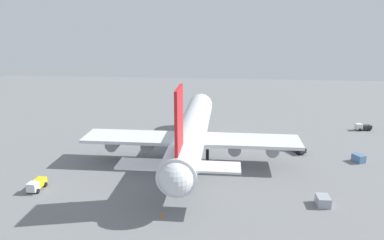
{
  "coord_description": "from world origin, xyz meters",
  "views": [
    {
      "loc": [
        -81.2,
        -8.1,
        32.33
      ],
      "look_at": [
        0.0,
        0.0,
        9.51
      ],
      "focal_mm": 34.9,
      "sensor_mm": 36.0,
      "label": 1
    }
  ],
  "objects_px": {
    "baggage_tug": "(296,147)",
    "cargo_container_fore": "(323,201)",
    "safety_cone_nose": "(201,126)",
    "fuel_truck": "(363,127)",
    "safety_cone_tail": "(162,215)",
    "maintenance_van": "(36,184)",
    "cargo_container_aft": "(359,158)",
    "cargo_airplane": "(192,132)"
  },
  "relations": [
    {
      "from": "maintenance_van",
      "to": "fuel_truck",
      "type": "relative_size",
      "value": 0.99
    },
    {
      "from": "fuel_truck",
      "to": "safety_cone_tail",
      "type": "distance_m",
      "value": 73.57
    },
    {
      "from": "maintenance_van",
      "to": "safety_cone_nose",
      "type": "height_order",
      "value": "maintenance_van"
    },
    {
      "from": "safety_cone_tail",
      "to": "cargo_airplane",
      "type": "bearing_deg",
      "value": -5.21
    },
    {
      "from": "cargo_airplane",
      "to": "baggage_tug",
      "type": "height_order",
      "value": "cargo_airplane"
    },
    {
      "from": "maintenance_van",
      "to": "safety_cone_tail",
      "type": "height_order",
      "value": "maintenance_van"
    },
    {
      "from": "cargo_container_fore",
      "to": "safety_cone_tail",
      "type": "height_order",
      "value": "cargo_container_fore"
    },
    {
      "from": "cargo_container_aft",
      "to": "maintenance_van",
      "type": "bearing_deg",
      "value": 107.51
    },
    {
      "from": "cargo_airplane",
      "to": "safety_cone_nose",
      "type": "distance_m",
      "value": 27.08
    },
    {
      "from": "cargo_container_fore",
      "to": "safety_cone_nose",
      "type": "xyz_separation_m",
      "value": [
        46.02,
        25.16,
        -0.47
      ]
    },
    {
      "from": "cargo_airplane",
      "to": "cargo_container_aft",
      "type": "height_order",
      "value": "cargo_airplane"
    },
    {
      "from": "cargo_airplane",
      "to": "fuel_truck",
      "type": "relative_size",
      "value": 12.31
    },
    {
      "from": "cargo_airplane",
      "to": "maintenance_van",
      "type": "xyz_separation_m",
      "value": [
        -18.9,
        28.17,
        -5.62
      ]
    },
    {
      "from": "safety_cone_nose",
      "to": "safety_cone_tail",
      "type": "bearing_deg",
      "value": 177.33
    },
    {
      "from": "baggage_tug",
      "to": "cargo_container_fore",
      "type": "bearing_deg",
      "value": -179.41
    },
    {
      "from": "fuel_truck",
      "to": "cargo_container_fore",
      "type": "bearing_deg",
      "value": 154.86
    },
    {
      "from": "cargo_airplane",
      "to": "safety_cone_tail",
      "type": "xyz_separation_m",
      "value": [
        -26.35,
        2.4,
        -6.35
      ]
    },
    {
      "from": "cargo_airplane",
      "to": "cargo_container_aft",
      "type": "xyz_separation_m",
      "value": [
        2.04,
        -38.19,
        -5.84
      ]
    },
    {
      "from": "cargo_container_fore",
      "to": "safety_cone_nose",
      "type": "distance_m",
      "value": 52.45
    },
    {
      "from": "cargo_airplane",
      "to": "safety_cone_tail",
      "type": "distance_m",
      "value": 27.21
    },
    {
      "from": "cargo_container_fore",
      "to": "cargo_container_aft",
      "type": "bearing_deg",
      "value": -30.83
    },
    {
      "from": "cargo_container_aft",
      "to": "cargo_airplane",
      "type": "bearing_deg",
      "value": 93.05
    },
    {
      "from": "maintenance_van",
      "to": "baggage_tug",
      "type": "bearing_deg",
      "value": -63.53
    },
    {
      "from": "baggage_tug",
      "to": "fuel_truck",
      "type": "relative_size",
      "value": 1.17
    },
    {
      "from": "baggage_tug",
      "to": "safety_cone_tail",
      "type": "bearing_deg",
      "value": 141.11
    },
    {
      "from": "fuel_truck",
      "to": "cargo_container_fore",
      "type": "xyz_separation_m",
      "value": [
        -47.43,
        22.25,
        -0.15
      ]
    },
    {
      "from": "fuel_truck",
      "to": "cargo_container_aft",
      "type": "distance_m",
      "value": 27.33
    },
    {
      "from": "maintenance_van",
      "to": "cargo_container_fore",
      "type": "xyz_separation_m",
      "value": [
        -0.8,
        -53.39,
        -0.25
      ]
    },
    {
      "from": "maintenance_van",
      "to": "safety_cone_nose",
      "type": "bearing_deg",
      "value": -31.97
    },
    {
      "from": "fuel_truck",
      "to": "safety_cone_nose",
      "type": "bearing_deg",
      "value": 91.7
    },
    {
      "from": "cargo_container_aft",
      "to": "safety_cone_tail",
      "type": "bearing_deg",
      "value": 124.96
    },
    {
      "from": "cargo_container_aft",
      "to": "safety_cone_tail",
      "type": "distance_m",
      "value": 49.53
    },
    {
      "from": "fuel_truck",
      "to": "cargo_container_aft",
      "type": "height_order",
      "value": "fuel_truck"
    },
    {
      "from": "baggage_tug",
      "to": "maintenance_van",
      "type": "relative_size",
      "value": 1.17
    },
    {
      "from": "safety_cone_tail",
      "to": "cargo_container_aft",
      "type": "bearing_deg",
      "value": -55.04
    },
    {
      "from": "maintenance_van",
      "to": "cargo_container_aft",
      "type": "relative_size",
      "value": 1.46
    },
    {
      "from": "baggage_tug",
      "to": "cargo_container_fore",
      "type": "xyz_separation_m",
      "value": [
        -27.24,
        -0.28,
        -0.23
      ]
    },
    {
      "from": "cargo_container_aft",
      "to": "safety_cone_nose",
      "type": "bearing_deg",
      "value": 57.5
    },
    {
      "from": "safety_cone_nose",
      "to": "safety_cone_tail",
      "type": "relative_size",
      "value": 1.05
    },
    {
      "from": "cargo_airplane",
      "to": "maintenance_van",
      "type": "distance_m",
      "value": 34.38
    },
    {
      "from": "fuel_truck",
      "to": "cargo_container_fore",
      "type": "relative_size",
      "value": 1.56
    },
    {
      "from": "maintenance_van",
      "to": "cargo_container_fore",
      "type": "bearing_deg",
      "value": -90.85
    }
  ]
}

